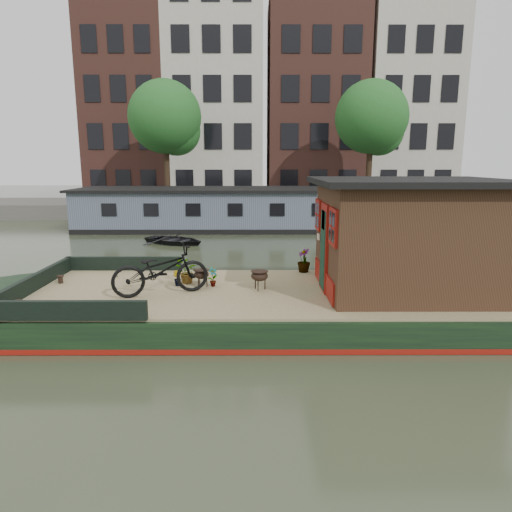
{
  "coord_description": "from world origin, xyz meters",
  "views": [
    {
      "loc": [
        -1.09,
        -9.67,
        3.41
      ],
      "look_at": [
        -1.05,
        0.5,
        1.31
      ],
      "focal_mm": 32.0,
      "sensor_mm": 36.0,
      "label": 1
    }
  ],
  "objects_px": {
    "bicycle": "(161,270)",
    "dinghy": "(175,237)",
    "cabin": "(407,235)",
    "brazier_front": "(259,280)",
    "brazier_rear": "(202,278)",
    "potted_plant_a": "(213,277)"
  },
  "relations": [
    {
      "from": "brazier_front",
      "to": "brazier_rear",
      "type": "distance_m",
      "value": 1.32
    },
    {
      "from": "bicycle",
      "to": "brazier_front",
      "type": "relative_size",
      "value": 4.73
    },
    {
      "from": "dinghy",
      "to": "potted_plant_a",
      "type": "bearing_deg",
      "value": -137.24
    },
    {
      "from": "cabin",
      "to": "brazier_rear",
      "type": "relative_size",
      "value": 9.83
    },
    {
      "from": "bicycle",
      "to": "brazier_front",
      "type": "xyz_separation_m",
      "value": [
        2.09,
        0.35,
        -0.32
      ]
    },
    {
      "from": "bicycle",
      "to": "dinghy",
      "type": "bearing_deg",
      "value": -13.29
    },
    {
      "from": "brazier_front",
      "to": "dinghy",
      "type": "height_order",
      "value": "brazier_front"
    },
    {
      "from": "cabin",
      "to": "bicycle",
      "type": "relative_size",
      "value": 1.97
    },
    {
      "from": "bicycle",
      "to": "brazier_rear",
      "type": "bearing_deg",
      "value": -76.01
    },
    {
      "from": "cabin",
      "to": "brazier_rear",
      "type": "bearing_deg",
      "value": 176.89
    },
    {
      "from": "brazier_rear",
      "to": "bicycle",
      "type": "bearing_deg",
      "value": -144.46
    },
    {
      "from": "brazier_front",
      "to": "bicycle",
      "type": "bearing_deg",
      "value": -170.53
    },
    {
      "from": "cabin",
      "to": "dinghy",
      "type": "relative_size",
      "value": 1.47
    },
    {
      "from": "brazier_front",
      "to": "dinghy",
      "type": "distance_m",
      "value": 10.17
    },
    {
      "from": "bicycle",
      "to": "dinghy",
      "type": "height_order",
      "value": "bicycle"
    },
    {
      "from": "cabin",
      "to": "bicycle",
      "type": "xyz_separation_m",
      "value": [
        -5.26,
        -0.32,
        -0.69
      ]
    },
    {
      "from": "cabin",
      "to": "brazier_rear",
      "type": "xyz_separation_m",
      "value": [
        -4.46,
        0.24,
        -1.02
      ]
    },
    {
      "from": "brazier_front",
      "to": "brazier_rear",
      "type": "relative_size",
      "value": 1.06
    },
    {
      "from": "potted_plant_a",
      "to": "brazier_rear",
      "type": "relative_size",
      "value": 1.09
    },
    {
      "from": "dinghy",
      "to": "cabin",
      "type": "bearing_deg",
      "value": -117.19
    },
    {
      "from": "cabin",
      "to": "potted_plant_a",
      "type": "bearing_deg",
      "value": 175.88
    },
    {
      "from": "bicycle",
      "to": "dinghy",
      "type": "relative_size",
      "value": 0.75
    }
  ]
}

